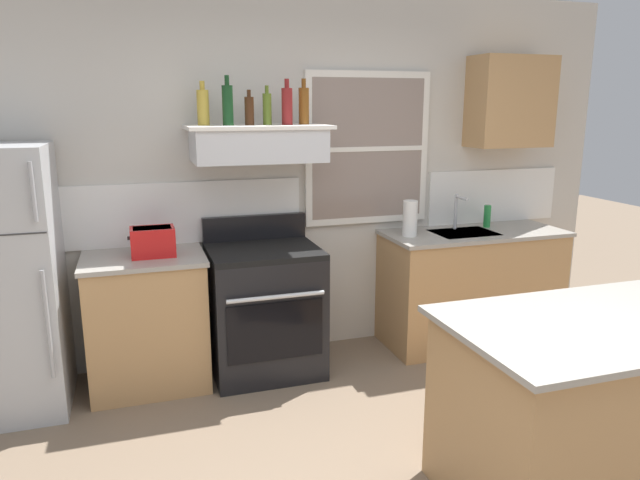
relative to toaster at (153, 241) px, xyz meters
The scene contains 17 objects.
back_wall 1.12m from the toaster, 18.97° to the left, with size 5.40×0.11×2.70m.
counter_left_of_stove 0.56m from the toaster, 161.36° to the left, with size 0.79×0.63×0.91m.
toaster is the anchor object (origin of this frame).
stove_range 0.91m from the toaster, ahead, with size 0.76×0.69×1.09m.
range_hood_shelf 0.96m from the toaster, ahead, with size 0.96×0.52×0.24m.
bottle_champagne_gold_foil 0.95m from the toaster, 20.36° to the left, with size 0.08×0.08×0.29m.
bottle_dark_green_wine 1.02m from the toaster, ahead, with size 0.07×0.07×0.32m.
bottle_brown_stout 1.07m from the toaster, ahead, with size 0.06×0.06×0.23m.
bottle_olive_oil_square 1.17m from the toaster, ahead, with size 0.06×0.06×0.26m.
bottle_red_label_wine 1.27m from the toaster, ahead, with size 0.07×0.07×0.30m.
bottle_amber_wine 1.38m from the toaster, ahead, with size 0.07×0.07×0.31m.
counter_right_with_sink 2.49m from the toaster, ahead, with size 1.43×0.63×0.91m.
sink_faucet 2.34m from the toaster, ahead, with size 0.03×0.17×0.28m.
paper_towel_roll 1.87m from the toaster, ahead, with size 0.11×0.11×0.27m, color white.
dish_soap_bottle 2.61m from the toaster, ahead, with size 0.06×0.06×0.18m, color #268C3F.
kitchen_island 2.72m from the toaster, 44.30° to the right, with size 1.40×0.90×0.91m.
upper_cabinet_right 2.93m from the toaster, ahead, with size 0.64×0.32×0.70m.
Camera 1 is at (-1.08, -1.99, 1.88)m, focal length 32.78 mm.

